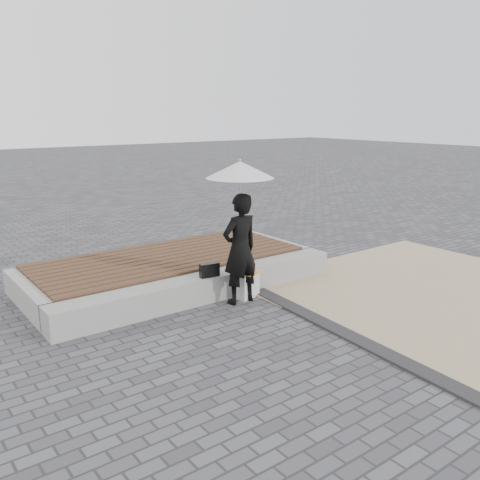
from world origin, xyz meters
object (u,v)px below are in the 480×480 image
seating_ledge (206,287)px  parasol (240,170)px  handbag (209,270)px  woman (240,249)px  canvas_tote (248,285)px

seating_ledge → parasol: parasol is taller
seating_ledge → handbag: size_ratio=16.24×
seating_ledge → handbag: handbag is taller
seating_ledge → woman: 0.87m
parasol → canvas_tote: (0.22, 0.08, -1.85)m
seating_ledge → woman: (0.35, -0.44, 0.66)m
woman → handbag: (-0.35, 0.32, -0.35)m
parasol → handbag: 1.63m
seating_ledge → parasol: 1.95m
parasol → canvas_tote: 1.87m
seating_ledge → woman: woman is taller
seating_ledge → parasol: (0.35, -0.44, 1.87)m
woman → canvas_tote: (0.22, 0.08, -0.65)m
woman → canvas_tote: size_ratio=4.05×
handbag → canvas_tote: size_ratio=0.73×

